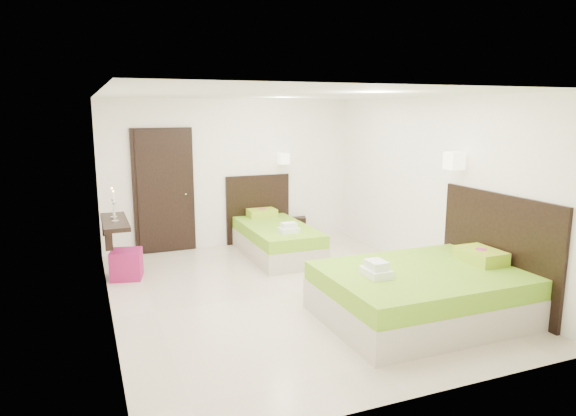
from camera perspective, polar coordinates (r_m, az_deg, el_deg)
name	(u,v)px	position (r m, az deg, el deg)	size (l,w,h in m)	color
floor	(289,293)	(6.95, 0.16, -9.44)	(5.50, 5.50, 0.00)	beige
bed_single	(275,237)	(8.66, -1.43, -3.25)	(1.20, 1.99, 1.64)	#BDB3A1
bed_double	(427,290)	(6.30, 15.14, -8.83)	(2.27, 1.93, 1.87)	#BDB3A1
nightstand	(293,227)	(9.80, 0.54, -2.11)	(0.47, 0.42, 0.42)	black
ottoman	(127,264)	(7.83, -17.50, -5.99)	(0.42, 0.42, 0.42)	#87124A
door	(164,191)	(8.93, -13.63, 1.79)	(1.02, 0.15, 2.14)	black
console_shelf	(114,222)	(7.81, -18.77, -1.51)	(0.35, 1.20, 0.78)	black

